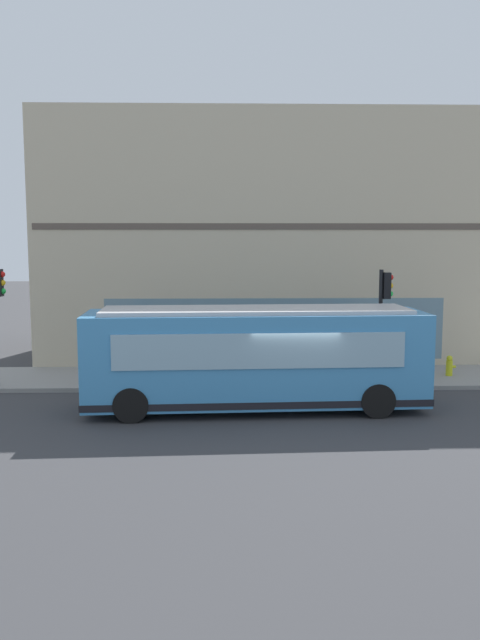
% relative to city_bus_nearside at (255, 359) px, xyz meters
% --- Properties ---
extents(ground, '(120.00, 120.00, 0.00)m').
position_rel_city_bus_nearside_xyz_m(ground, '(-0.24, -1.08, -1.55)').
color(ground, '#38383A').
extents(sidewalk_curb, '(3.71, 40.00, 0.15)m').
position_rel_city_bus_nearside_xyz_m(sidewalk_curb, '(4.22, -1.08, -1.48)').
color(sidewalk_curb, gray).
rests_on(sidewalk_curb, ground).
extents(building_corner, '(8.63, 18.81, 10.10)m').
position_rel_city_bus_nearside_xyz_m(building_corner, '(10.36, -1.08, 3.49)').
color(building_corner, beige).
rests_on(building_corner, ground).
extents(city_bus_nearside, '(2.96, 10.14, 3.07)m').
position_rel_city_bus_nearside_xyz_m(city_bus_nearside, '(0.00, 0.00, 0.00)').
color(city_bus_nearside, '#3F8CC6').
rests_on(city_bus_nearside, ground).
extents(traffic_light_near_corner, '(0.32, 0.49, 3.90)m').
position_rel_city_bus_nearside_xyz_m(traffic_light_near_corner, '(3.06, -4.59, 1.32)').
color(traffic_light_near_corner, black).
rests_on(traffic_light_near_corner, sidewalk_curb).
extents(fire_hydrant, '(0.35, 0.35, 0.74)m').
position_rel_city_bus_nearside_xyz_m(fire_hydrant, '(4.04, -7.28, -1.04)').
color(fire_hydrant, gold).
rests_on(fire_hydrant, sidewalk_curb).
extents(pedestrian_near_hydrant, '(0.32, 0.32, 1.78)m').
position_rel_city_bus_nearside_xyz_m(pedestrian_near_hydrant, '(5.52, -5.65, -0.37)').
color(pedestrian_near_hydrant, '#99994C').
rests_on(pedestrian_near_hydrant, sidewalk_curb).
extents(pedestrian_walking_along_curb, '(0.32, 0.32, 1.55)m').
position_rel_city_bus_nearside_xyz_m(pedestrian_walking_along_curb, '(4.13, -4.47, -0.52)').
color(pedestrian_walking_along_curb, gold).
rests_on(pedestrian_walking_along_curb, sidewalk_curb).
extents(pedestrian_near_building_entrance, '(0.32, 0.32, 1.55)m').
position_rel_city_bus_nearside_xyz_m(pedestrian_near_building_entrance, '(5.47, -3.47, -0.52)').
color(pedestrian_near_building_entrance, '#B23338').
rests_on(pedestrian_near_building_entrance, sidewalk_curb).
extents(pedestrian_by_light_pole, '(0.32, 0.32, 1.83)m').
position_rel_city_bus_nearside_xyz_m(pedestrian_by_light_pole, '(3.84, 1.95, -0.34)').
color(pedestrian_by_light_pole, '#8C3F8C').
rests_on(pedestrian_by_light_pole, sidewalk_curb).
extents(newspaper_vending_box, '(0.44, 0.42, 0.90)m').
position_rel_city_bus_nearside_xyz_m(newspaper_vending_box, '(3.71, 3.42, -0.95)').
color(newspaper_vending_box, '#BF3F19').
rests_on(newspaper_vending_box, sidewalk_curb).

